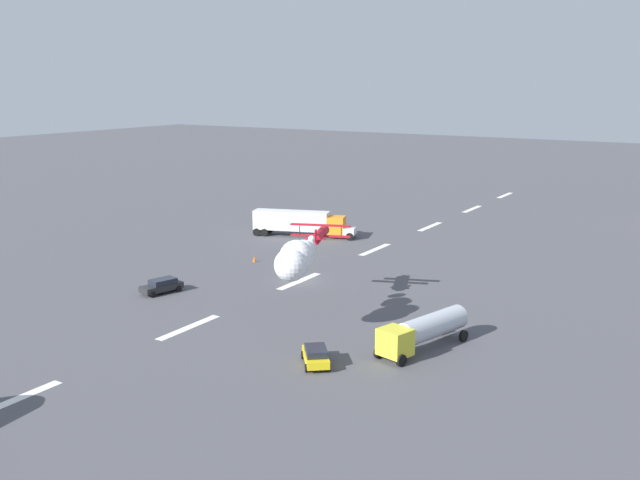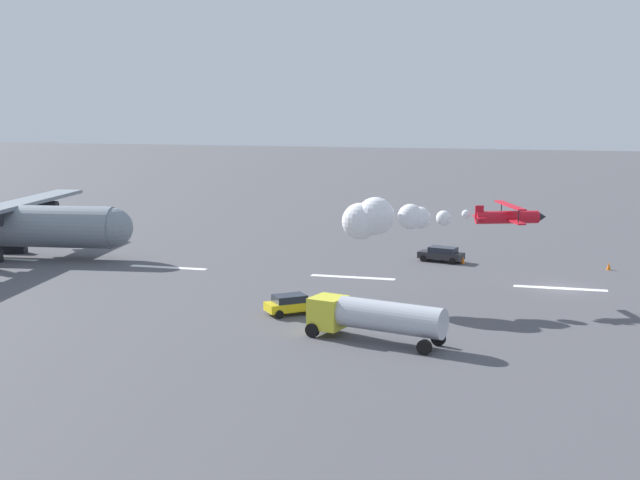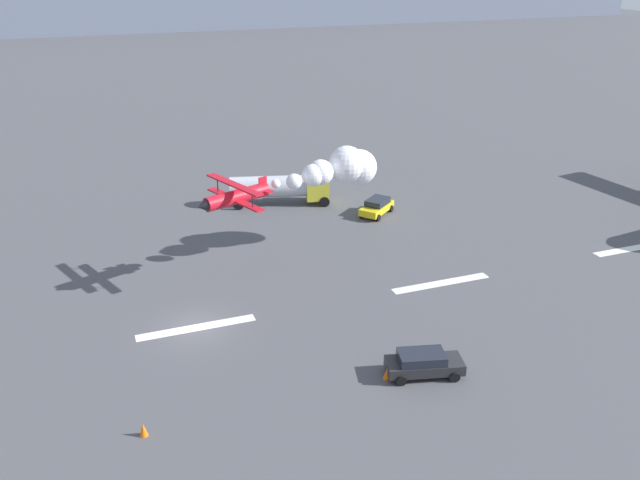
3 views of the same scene
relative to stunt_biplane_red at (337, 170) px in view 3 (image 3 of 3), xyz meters
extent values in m
plane|color=#4C4C51|center=(-13.60, -8.94, -6.91)|extent=(440.00, 440.00, 0.00)
cube|color=white|center=(-13.60, -8.94, -6.91)|extent=(8.00, 0.90, 0.01)
cube|color=white|center=(5.05, -8.94, -6.91)|extent=(8.00, 0.90, 0.01)
cube|color=white|center=(23.70, -8.94, -6.91)|extent=(8.00, 0.90, 0.01)
cylinder|color=red|center=(-9.09, -3.36, -0.05)|extent=(5.21, 2.82, 1.04)
cube|color=red|center=(-9.27, -3.43, -0.20)|extent=(2.85, 6.08, 0.12)
cube|color=red|center=(-9.27, -3.43, 0.93)|extent=(2.85, 6.08, 0.12)
cylinder|color=black|center=(-8.50, -5.47, 0.36)|extent=(0.08, 0.08, 1.13)
cylinder|color=black|center=(-10.05, -1.38, 0.36)|extent=(0.08, 0.08, 1.13)
cube|color=red|center=(-6.91, -2.53, 0.40)|extent=(0.69, 0.34, 1.10)
cube|color=red|center=(-6.91, -2.53, 0.00)|extent=(1.27, 2.08, 0.08)
cone|color=black|center=(-11.84, -4.40, -0.05)|extent=(0.97, 1.08, 0.89)
sphere|color=white|center=(-5.85, -2.33, 0.23)|extent=(0.70, 0.70, 0.70)
sphere|color=white|center=(-4.14, -1.52, -0.05)|extent=(1.24, 1.24, 1.24)
sphere|color=white|center=(-2.31, -0.76, 0.03)|extent=(1.78, 1.78, 1.78)
sphere|color=white|center=(-1.58, -0.52, 0.11)|extent=(2.06, 2.06, 2.06)
sphere|color=white|center=(1.25, 0.52, -0.08)|extent=(2.28, 2.28, 2.28)
sphere|color=white|center=(1.08, 0.48, 0.20)|extent=(3.05, 3.05, 3.05)
sphere|color=white|center=(2.29, 0.69, -0.23)|extent=(2.96, 2.96, 2.96)
cube|color=yellow|center=(2.33, 10.91, -5.31)|extent=(2.74, 2.88, 2.20)
cylinder|color=#B7BCC6|center=(-2.36, 12.15, -5.06)|extent=(7.79, 3.95, 2.10)
cylinder|color=black|center=(3.22, 11.91, -6.41)|extent=(1.05, 0.57, 1.00)
cylinder|color=black|center=(-4.91, 14.07, -6.41)|extent=(1.05, 0.57, 1.00)
cylinder|color=black|center=(2.60, 9.59, -6.41)|extent=(1.05, 0.57, 1.00)
cylinder|color=black|center=(-5.52, 11.75, -6.41)|extent=(1.05, 0.57, 1.00)
cube|color=#262628|center=(-1.92, -19.03, -6.27)|extent=(4.85, 2.85, 0.65)
cube|color=#1E232D|center=(-2.11, -18.98, -5.67)|extent=(3.05, 2.27, 0.55)
cylinder|color=black|center=(-0.16, -18.54, -6.59)|extent=(0.67, 0.37, 0.64)
cylinder|color=black|center=(-3.24, -17.77, -6.59)|extent=(0.67, 0.37, 0.64)
cylinder|color=black|center=(-0.59, -20.29, -6.59)|extent=(0.67, 0.37, 0.64)
cylinder|color=black|center=(-3.68, -19.51, -6.59)|extent=(0.67, 0.37, 0.64)
cube|color=yellow|center=(6.49, 5.88, -6.27)|extent=(4.28, 3.95, 0.65)
cube|color=#1E232D|center=(6.65, 6.01, -5.67)|extent=(2.93, 2.82, 0.55)
cylinder|color=black|center=(5.96, 4.29, -6.59)|extent=(0.64, 0.57, 0.64)
cylinder|color=black|center=(8.16, 6.08, -6.59)|extent=(0.64, 0.57, 0.64)
cylinder|color=black|center=(4.83, 5.69, -6.59)|extent=(0.64, 0.57, 0.64)
cylinder|color=black|center=(7.03, 7.47, -6.59)|extent=(0.64, 0.57, 0.64)
cone|color=orange|center=(-18.22, -18.77, -6.54)|extent=(0.44, 0.44, 0.75)
cone|color=orange|center=(-4.17, -18.63, -6.54)|extent=(0.44, 0.44, 0.75)
camera|label=1|loc=(53.16, 35.20, 15.51)|focal=40.84mm
camera|label=2|loc=(-12.27, 68.09, 9.39)|focal=48.56mm
camera|label=3|loc=(-19.36, -48.15, 16.35)|focal=37.59mm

